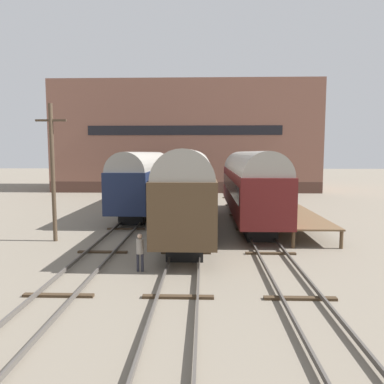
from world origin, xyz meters
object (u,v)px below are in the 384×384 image
object	(u,v)px
person_worker	(140,249)
utility_pole	(53,171)
train_car_navy	(146,177)
train_car_maroon	(250,182)
train_car_brown	(190,186)
bench	(286,204)

from	to	relation	value
person_worker	utility_pole	bearing A→B (deg)	137.37
train_car_navy	train_car_maroon	size ratio (longest dim) A/B	1.09
train_car_navy	train_car_brown	world-z (taller)	train_car_brown
train_car_brown	bench	bearing A→B (deg)	20.42
train_car_navy	bench	size ratio (longest dim) A/B	13.34
train_car_maroon	person_worker	distance (m)	13.98
train_car_maroon	person_worker	bearing A→B (deg)	-117.02
bench	person_worker	world-z (taller)	bench
train_car_brown	train_car_maroon	size ratio (longest dim) A/B	1.02
train_car_navy	bench	bearing A→B (deg)	-31.62
person_worker	utility_pole	world-z (taller)	utility_pole
utility_pole	person_worker	bearing A→B (deg)	-42.63
train_car_maroon	person_worker	xyz separation A→B (m)	(-6.28, -12.32, -2.00)
train_car_brown	bench	world-z (taller)	train_car_brown
train_car_maroon	bench	size ratio (longest dim) A/B	12.20
bench	person_worker	bearing A→B (deg)	-128.91
utility_pole	train_car_navy	bearing A→B (deg)	73.81
train_car_brown	train_car_maroon	world-z (taller)	train_car_brown
train_car_navy	utility_pole	bearing A→B (deg)	-106.19
train_car_brown	utility_pole	size ratio (longest dim) A/B	2.16
train_car_maroon	utility_pole	world-z (taller)	utility_pole
train_car_brown	train_car_maroon	xyz separation A→B (m)	(4.39, 4.06, -0.06)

